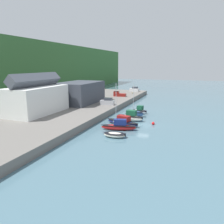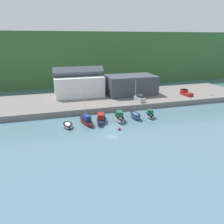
% 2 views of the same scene
% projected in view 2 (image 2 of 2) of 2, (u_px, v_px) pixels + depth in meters
% --- Properties ---
extents(ground_plane, '(320.00, 320.00, 0.00)m').
position_uv_depth(ground_plane, '(112.00, 127.00, 52.94)').
color(ground_plane, slate).
extents(hillside_backdrop, '(240.00, 69.70, 23.31)m').
position_uv_depth(hillside_backdrop, '(71.00, 55.00, 124.79)').
color(hillside_backdrop, '#386633').
rests_on(hillside_backdrop, ground_plane).
extents(quay_promenade, '(108.90, 22.39, 1.62)m').
position_uv_depth(quay_promenade, '(94.00, 101.00, 72.72)').
color(quay_promenade, slate).
rests_on(quay_promenade, ground_plane).
extents(harbor_clubhouse, '(16.60, 8.10, 10.10)m').
position_uv_depth(harbor_clubhouse, '(79.00, 85.00, 74.10)').
color(harbor_clubhouse, white).
rests_on(harbor_clubhouse, quay_promenade).
extents(yacht_club_building, '(17.02, 10.53, 6.59)m').
position_uv_depth(yacht_club_building, '(131.00, 85.00, 77.13)').
color(yacht_club_building, '#3D424C').
rests_on(yacht_club_building, quay_promenade).
extents(moored_boat_0, '(2.61, 4.53, 0.92)m').
position_uv_depth(moored_boat_0, '(68.00, 125.00, 52.97)').
color(moored_boat_0, white).
rests_on(moored_boat_0, ground_plane).
extents(moored_boat_1, '(3.62, 7.81, 9.93)m').
position_uv_depth(moored_boat_1, '(86.00, 121.00, 54.87)').
color(moored_boat_1, red).
rests_on(moored_boat_1, ground_plane).
extents(moored_boat_2, '(4.56, 8.73, 2.30)m').
position_uv_depth(moored_boat_2, '(101.00, 119.00, 56.32)').
color(moored_boat_2, navy).
rests_on(moored_boat_2, ground_plane).
extents(moored_boat_3, '(2.95, 6.90, 2.63)m').
position_uv_depth(moored_boat_3, '(119.00, 117.00, 57.09)').
color(moored_boat_3, white).
rests_on(moored_boat_3, ground_plane).
extents(moored_boat_4, '(2.23, 5.11, 10.47)m').
position_uv_depth(moored_boat_4, '(135.00, 115.00, 58.55)').
color(moored_boat_4, '#33568E').
rests_on(moored_boat_4, ground_plane).
extents(moored_boat_5, '(2.91, 4.74, 2.29)m').
position_uv_depth(moored_boat_5, '(150.00, 115.00, 59.31)').
color(moored_boat_5, silver).
rests_on(moored_boat_5, ground_plane).
extents(parked_car_2, '(2.35, 4.41, 2.16)m').
position_uv_depth(parked_car_2, '(140.00, 98.00, 68.64)').
color(parked_car_2, '#B7B7BC').
rests_on(parked_car_2, quay_promenade).
extents(pickup_truck_0, '(2.36, 4.88, 1.90)m').
position_uv_depth(pickup_truck_0, '(186.00, 93.00, 76.19)').
color(pickup_truck_0, maroon).
rests_on(pickup_truck_0, quay_promenade).
extents(dog_on_quay, '(0.64, 0.85, 0.68)m').
position_uv_depth(dog_on_quay, '(212.00, 94.00, 75.72)').
color(dog_on_quay, tan).
rests_on(dog_on_quay, quay_promenade).
extents(mooring_buoy_0, '(0.71, 0.71, 0.71)m').
position_uv_depth(mooring_buoy_0, '(119.00, 129.00, 51.27)').
color(mooring_buoy_0, red).
rests_on(mooring_buoy_0, ground_plane).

